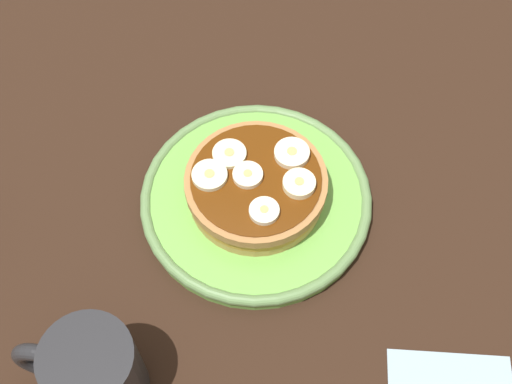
{
  "coord_description": "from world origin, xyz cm",
  "views": [
    {
      "loc": [
        -7.29,
        33.97,
        60.17
      ],
      "look_at": [
        0.0,
        0.0,
        2.45
      ],
      "focal_mm": 47.8,
      "sensor_mm": 36.0,
      "label": 1
    }
  ],
  "objects_px": {
    "banana_slice_3": "(292,154)",
    "banana_slice_5": "(264,211)",
    "pancake_stack": "(256,187)",
    "banana_slice_0": "(247,178)",
    "banana_slice_1": "(299,183)",
    "coffee_mug": "(91,372)",
    "banana_slice_2": "(210,176)",
    "plate": "(256,199)",
    "banana_slice_4": "(229,154)"
  },
  "relations": [
    {
      "from": "banana_slice_0",
      "to": "banana_slice_5",
      "type": "relative_size",
      "value": 1.03
    },
    {
      "from": "banana_slice_5",
      "to": "banana_slice_0",
      "type": "bearing_deg",
      "value": -53.76
    },
    {
      "from": "coffee_mug",
      "to": "pancake_stack",
      "type": "bearing_deg",
      "value": -113.95
    },
    {
      "from": "pancake_stack",
      "to": "coffee_mug",
      "type": "relative_size",
      "value": 1.28
    },
    {
      "from": "banana_slice_1",
      "to": "banana_slice_3",
      "type": "distance_m",
      "value": 0.03
    },
    {
      "from": "banana_slice_0",
      "to": "banana_slice_4",
      "type": "relative_size",
      "value": 0.87
    },
    {
      "from": "banana_slice_2",
      "to": "plate",
      "type": "bearing_deg",
      "value": -169.87
    },
    {
      "from": "banana_slice_0",
      "to": "banana_slice_3",
      "type": "bearing_deg",
      "value": -134.96
    },
    {
      "from": "banana_slice_5",
      "to": "coffee_mug",
      "type": "height_order",
      "value": "coffee_mug"
    },
    {
      "from": "banana_slice_3",
      "to": "coffee_mug",
      "type": "height_order",
      "value": "coffee_mug"
    },
    {
      "from": "plate",
      "to": "banana_slice_5",
      "type": "bearing_deg",
      "value": 113.47
    },
    {
      "from": "pancake_stack",
      "to": "banana_slice_4",
      "type": "relative_size",
      "value": 4.23
    },
    {
      "from": "banana_slice_0",
      "to": "banana_slice_4",
      "type": "height_order",
      "value": "banana_slice_0"
    },
    {
      "from": "banana_slice_3",
      "to": "banana_slice_4",
      "type": "height_order",
      "value": "banana_slice_3"
    },
    {
      "from": "banana_slice_0",
      "to": "banana_slice_4",
      "type": "distance_m",
      "value": 0.03
    },
    {
      "from": "pancake_stack",
      "to": "banana_slice_3",
      "type": "bearing_deg",
      "value": -131.12
    },
    {
      "from": "pancake_stack",
      "to": "banana_slice_2",
      "type": "relative_size",
      "value": 4.11
    },
    {
      "from": "plate",
      "to": "banana_slice_4",
      "type": "bearing_deg",
      "value": -33.55
    },
    {
      "from": "pancake_stack",
      "to": "banana_slice_1",
      "type": "bearing_deg",
      "value": -178.81
    },
    {
      "from": "banana_slice_1",
      "to": "banana_slice_5",
      "type": "relative_size",
      "value": 1.1
    },
    {
      "from": "plate",
      "to": "banana_slice_4",
      "type": "height_order",
      "value": "banana_slice_4"
    },
    {
      "from": "banana_slice_1",
      "to": "banana_slice_5",
      "type": "xyz_separation_m",
      "value": [
        0.03,
        0.04,
        -0.0
      ]
    },
    {
      "from": "banana_slice_2",
      "to": "banana_slice_3",
      "type": "xyz_separation_m",
      "value": [
        -0.07,
        -0.04,
        0.0
      ]
    },
    {
      "from": "plate",
      "to": "banana_slice_4",
      "type": "relative_size",
      "value": 6.96
    },
    {
      "from": "pancake_stack",
      "to": "banana_slice_0",
      "type": "height_order",
      "value": "banana_slice_0"
    },
    {
      "from": "pancake_stack",
      "to": "banana_slice_0",
      "type": "distance_m",
      "value": 0.02
    },
    {
      "from": "pancake_stack",
      "to": "banana_slice_2",
      "type": "distance_m",
      "value": 0.05
    },
    {
      "from": "banana_slice_0",
      "to": "banana_slice_2",
      "type": "bearing_deg",
      "value": 7.08
    },
    {
      "from": "banana_slice_3",
      "to": "banana_slice_5",
      "type": "relative_size",
      "value": 1.22
    },
    {
      "from": "pancake_stack",
      "to": "banana_slice_5",
      "type": "xyz_separation_m",
      "value": [
        -0.02,
        0.04,
        0.02
      ]
    },
    {
      "from": "banana_slice_1",
      "to": "banana_slice_2",
      "type": "xyz_separation_m",
      "value": [
        0.09,
        0.01,
        -0.0
      ]
    },
    {
      "from": "pancake_stack",
      "to": "banana_slice_1",
      "type": "relative_size",
      "value": 4.5
    },
    {
      "from": "coffee_mug",
      "to": "banana_slice_1",
      "type": "bearing_deg",
      "value": -122.56
    },
    {
      "from": "pancake_stack",
      "to": "banana_slice_4",
      "type": "xyz_separation_m",
      "value": [
        0.03,
        -0.02,
        0.02
      ]
    },
    {
      "from": "banana_slice_1",
      "to": "banana_slice_4",
      "type": "distance_m",
      "value": 0.08
    },
    {
      "from": "plate",
      "to": "banana_slice_1",
      "type": "height_order",
      "value": "banana_slice_1"
    },
    {
      "from": "banana_slice_1",
      "to": "banana_slice_3",
      "type": "relative_size",
      "value": 0.91
    },
    {
      "from": "banana_slice_1",
      "to": "pancake_stack",
      "type": "bearing_deg",
      "value": 1.19
    },
    {
      "from": "coffee_mug",
      "to": "banana_slice_5",
      "type": "bearing_deg",
      "value": -121.91
    },
    {
      "from": "banana_slice_1",
      "to": "banana_slice_4",
      "type": "height_order",
      "value": "banana_slice_1"
    },
    {
      "from": "banana_slice_0",
      "to": "banana_slice_1",
      "type": "xyz_separation_m",
      "value": [
        -0.05,
        -0.01,
        0.0
      ]
    },
    {
      "from": "pancake_stack",
      "to": "banana_slice_3",
      "type": "height_order",
      "value": "banana_slice_3"
    },
    {
      "from": "banana_slice_1",
      "to": "banana_slice_5",
      "type": "distance_m",
      "value": 0.05
    },
    {
      "from": "pancake_stack",
      "to": "banana_slice_2",
      "type": "xyz_separation_m",
      "value": [
        0.04,
        0.01,
        0.02
      ]
    },
    {
      "from": "banana_slice_2",
      "to": "banana_slice_5",
      "type": "height_order",
      "value": "same"
    },
    {
      "from": "banana_slice_0",
      "to": "banana_slice_1",
      "type": "height_order",
      "value": "banana_slice_1"
    },
    {
      "from": "banana_slice_2",
      "to": "banana_slice_3",
      "type": "height_order",
      "value": "banana_slice_3"
    },
    {
      "from": "plate",
      "to": "banana_slice_5",
      "type": "distance_m",
      "value": 0.06
    },
    {
      "from": "plate",
      "to": "banana_slice_0",
      "type": "distance_m",
      "value": 0.04
    },
    {
      "from": "banana_slice_5",
      "to": "coffee_mug",
      "type": "xyz_separation_m",
      "value": [
        0.11,
        0.17,
        -0.01
      ]
    }
  ]
}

